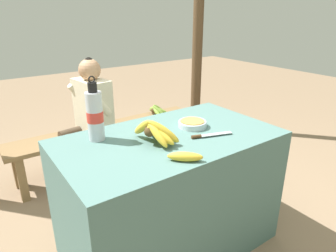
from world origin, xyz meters
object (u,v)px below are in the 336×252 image
at_px(support_post_far, 198,34).
at_px(wooden_bench, 109,133).
at_px(knife, 206,135).
at_px(seated_vendor, 89,111).
at_px(water_bottle, 95,115).
at_px(loose_banana_front, 185,157).
at_px(banana_bunch_green, 157,110).
at_px(serving_bowl, 192,123).
at_px(banana_bunch_ripe, 155,130).

bearing_deg(support_post_far, wooden_bench, -165.54).
relative_size(knife, seated_vendor, 0.22).
bearing_deg(knife, water_bottle, 165.28).
relative_size(water_bottle, loose_banana_front, 2.23).
distance_m(banana_bunch_green, support_post_far, 1.11).
xyz_separation_m(serving_bowl, support_post_far, (1.28, 1.47, 0.37)).
bearing_deg(serving_bowl, support_post_far, 48.94).
distance_m(serving_bowl, seated_vendor, 1.12).
height_order(water_bottle, wooden_bench, water_bottle).
bearing_deg(banana_bunch_green, seated_vendor, -176.99).
xyz_separation_m(loose_banana_front, banana_bunch_green, (0.78, 1.44, -0.31)).
xyz_separation_m(wooden_bench, seated_vendor, (-0.19, -0.04, 0.26)).
bearing_deg(banana_bunch_green, banana_bunch_ripe, -123.25).
xyz_separation_m(banana_bunch_ripe, wooden_bench, (0.25, 1.19, -0.48)).
distance_m(banana_bunch_ripe, water_bottle, 0.33).
height_order(serving_bowl, seated_vendor, seated_vendor).
distance_m(loose_banana_front, support_post_far, 2.42).
bearing_deg(serving_bowl, banana_bunch_ripe, -168.04).
height_order(serving_bowl, support_post_far, support_post_far).
xyz_separation_m(serving_bowl, banana_bunch_green, (0.47, 1.12, -0.31)).
relative_size(banana_bunch_ripe, support_post_far, 0.13).
distance_m(banana_bunch_ripe, knife, 0.29).
bearing_deg(wooden_bench, water_bottle, -116.65).
bearing_deg(loose_banana_front, seated_vendor, 87.52).
bearing_deg(knife, loose_banana_front, -132.88).
xyz_separation_m(water_bottle, support_post_far, (1.82, 1.31, 0.25)).
height_order(wooden_bench, banana_bunch_green, banana_bunch_green).
distance_m(seated_vendor, banana_bunch_green, 0.73).
height_order(banana_bunch_ripe, knife, banana_bunch_ripe).
relative_size(loose_banana_front, wooden_bench, 0.09).
distance_m(serving_bowl, support_post_far, 1.98).
relative_size(banana_bunch_green, support_post_far, 0.12).
distance_m(banana_bunch_ripe, seated_vendor, 1.17).
distance_m(seated_vendor, support_post_far, 1.66).
xyz_separation_m(serving_bowl, loose_banana_front, (-0.31, -0.32, 0.00)).
xyz_separation_m(knife, wooden_bench, (-0.02, 1.29, -0.42)).
bearing_deg(wooden_bench, seated_vendor, -168.18).
bearing_deg(support_post_far, seated_vendor, -165.86).
bearing_deg(water_bottle, loose_banana_front, -63.37).
relative_size(water_bottle, support_post_far, 0.15).
relative_size(water_bottle, wooden_bench, 0.20).
xyz_separation_m(banana_bunch_ripe, water_bottle, (-0.24, 0.22, 0.07)).
bearing_deg(banana_bunch_green, support_post_far, 23.22).
distance_m(wooden_bench, seated_vendor, 0.32).
relative_size(banana_bunch_ripe, water_bottle, 0.85).
xyz_separation_m(banana_bunch_ripe, serving_bowl, (0.31, 0.06, -0.05)).
bearing_deg(banana_bunch_green, wooden_bench, 179.84).
distance_m(knife, seated_vendor, 1.27).
relative_size(water_bottle, knife, 1.48).
relative_size(serving_bowl, wooden_bench, 0.10).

